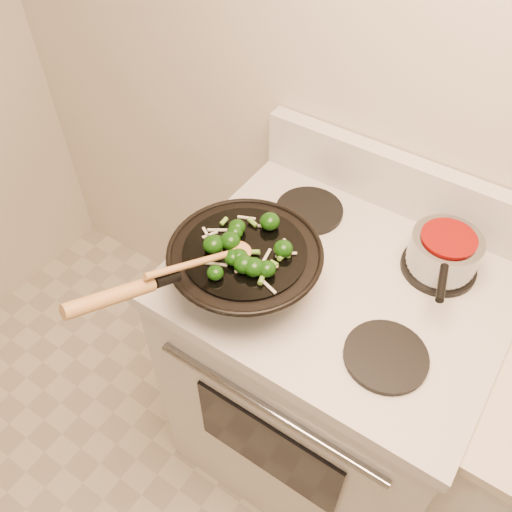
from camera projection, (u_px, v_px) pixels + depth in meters
The scene contains 5 objects.
stove at pixel (326, 371), 1.63m from camera, with size 0.78×0.67×1.08m.
wok at pixel (244, 265), 1.23m from camera, with size 0.35×0.57×0.23m.
stirfry at pixel (243, 249), 1.17m from camera, with size 0.24×0.23×0.04m.
wooden_spoon at pixel (215, 257), 1.13m from camera, with size 0.10×0.26×0.10m.
saucepan at pixel (444, 252), 1.27m from camera, with size 0.17×0.26×0.10m.
Camera 1 is at (-0.01, 0.36, 1.92)m, focal length 38.00 mm.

